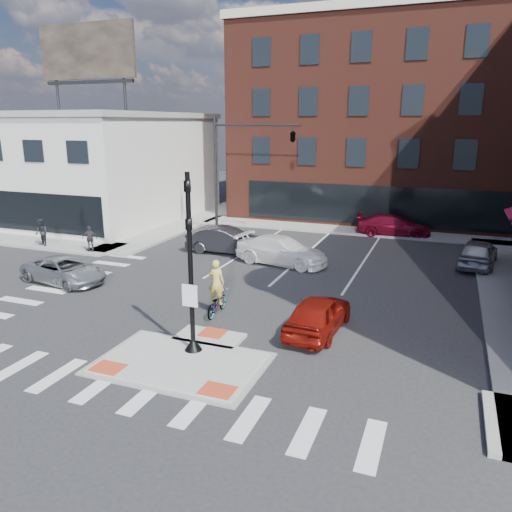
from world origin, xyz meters
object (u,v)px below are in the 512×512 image
at_px(bg_car_dark, 227,240).
at_px(cyclist, 217,296).
at_px(silver_suv, 64,270).
at_px(pedestrian_a, 41,233).
at_px(bg_car_silver, 478,253).
at_px(white_pickup, 282,251).
at_px(bg_car_red, 393,225).
at_px(red_sedan, 318,314).
at_px(pedestrian_b, 90,239).

relative_size(bg_car_dark, cyclist, 2.05).
bearing_deg(cyclist, silver_suv, -10.29).
distance_m(bg_car_dark, pedestrian_a, 11.56).
height_order(cyclist, pedestrian_a, cyclist).
xyz_separation_m(silver_suv, bg_car_dark, (5.03, 8.01, 0.16)).
xyz_separation_m(bg_car_silver, cyclist, (-10.16, -11.42, 0.02)).
bearing_deg(white_pickup, bg_car_red, -17.96).
relative_size(silver_suv, bg_car_red, 0.90).
xyz_separation_m(bg_car_dark, cyclist, (3.69, -9.11, -0.00)).
relative_size(red_sedan, pedestrian_a, 2.47).
distance_m(bg_car_dark, bg_car_silver, 14.04).
bearing_deg(pedestrian_a, white_pickup, 26.49).
relative_size(white_pickup, bg_car_silver, 1.18).
bearing_deg(pedestrian_b, cyclist, -48.95).
height_order(bg_car_red, cyclist, cyclist).
height_order(white_pickup, pedestrian_a, pedestrian_a).
bearing_deg(red_sedan, silver_suv, -2.66).
xyz_separation_m(red_sedan, bg_car_silver, (5.88, 11.69, 0.04)).
distance_m(bg_car_dark, cyclist, 9.83).
relative_size(cyclist, pedestrian_a, 1.36).
xyz_separation_m(pedestrian_a, pedestrian_b, (3.63, 0.00, -0.08)).
height_order(bg_car_dark, cyclist, cyclist).
bearing_deg(silver_suv, pedestrian_b, 35.80).
bearing_deg(cyclist, bg_car_red, -109.11).
xyz_separation_m(white_pickup, pedestrian_b, (-11.32, -1.96, 0.16)).
distance_m(bg_car_dark, pedestrian_b, 8.11).
height_order(bg_car_silver, bg_car_red, bg_car_silver).
bearing_deg(pedestrian_a, silver_suv, -20.18).
relative_size(bg_car_dark, bg_car_red, 0.95).
distance_m(bg_car_dark, bg_car_red, 12.19).
xyz_separation_m(white_pickup, bg_car_silver, (10.06, 3.36, -0.00)).
height_order(silver_suv, bg_car_silver, bg_car_silver).
bearing_deg(bg_car_red, red_sedan, 173.11).
distance_m(silver_suv, bg_car_silver, 21.52).
bearing_deg(bg_car_dark, silver_suv, 146.14).
bearing_deg(bg_car_dark, white_pickup, -107.18).
xyz_separation_m(bg_car_red, pedestrian_b, (-16.27, -11.50, 0.20)).
distance_m(bg_car_silver, pedestrian_a, 25.57).
relative_size(white_pickup, cyclist, 2.27).
height_order(silver_suv, bg_car_red, bg_car_red).
distance_m(white_pickup, pedestrian_a, 15.08).
bearing_deg(bg_car_dark, bg_car_silver, -82.28).
bearing_deg(pedestrian_b, bg_car_dark, 1.39).
bearing_deg(silver_suv, bg_car_silver, -52.09).
bearing_deg(silver_suv, red_sedan, -86.76).
bearing_deg(white_pickup, cyclist, -171.26).
height_order(white_pickup, bg_car_silver, white_pickup).
xyz_separation_m(bg_car_dark, pedestrian_b, (-7.53, -3.01, 0.14)).
distance_m(white_pickup, bg_car_dark, 3.93).
distance_m(silver_suv, red_sedan, 13.07).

